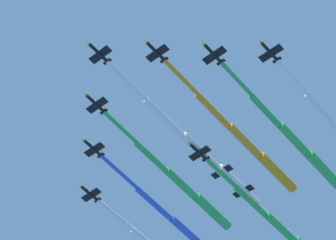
# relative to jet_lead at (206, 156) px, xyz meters

# --- Properties ---
(jet_lead) EXTENTS (85.62, 22.21, 4.04)m
(jet_lead) POSITION_rel_jet_lead_xyz_m (0.00, 0.00, 0.00)
(jet_lead) COLOR black
(jet_port_inner) EXTENTS (77.75, 20.88, 4.15)m
(jet_port_inner) POSITION_rel_jet_lead_xyz_m (-4.11, 14.78, 1.20)
(jet_port_inner) COLOR black
(jet_starboard_inner) EXTENTS (74.30, 19.53, 4.03)m
(jet_starboard_inner) POSITION_rel_jet_lead_xyz_m (-7.23, -12.59, -0.82)
(jet_starboard_inner) COLOR black
(jet_port_mid) EXTENTS (74.37, 20.06, 4.00)m
(jet_port_mid) POSITION_rel_jet_lead_xyz_m (-11.17, 29.92, -0.22)
(jet_port_mid) COLOR black
(jet_starboard_mid) EXTENTS (86.27, 21.98, 4.10)m
(jet_starboard_mid) POSITION_rel_jet_lead_xyz_m (-29.62, -21.85, -0.18)
(jet_starboard_mid) COLOR black
(jet_trail_port) EXTENTS (77.66, 22.18, 4.04)m
(jet_trail_port) POSITION_rel_jet_lead_xyz_m (-42.49, 9.61, -2.35)
(jet_trail_port) COLOR black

